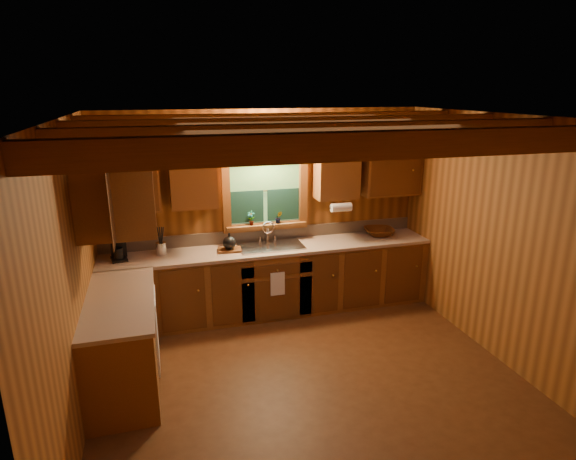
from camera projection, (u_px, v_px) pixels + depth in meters
The scene contains 20 objects.
room at pixel (311, 258), 4.48m from camera, with size 4.20×4.20×4.20m.
ceiling_beams at pixel (313, 130), 4.14m from camera, with size 4.20×2.54×0.18m.
base_cabinets at pixel (238, 295), 5.78m from camera, with size 4.20×2.22×0.86m.
countertop at pixel (238, 260), 5.66m from camera, with size 4.20×2.24×0.04m.
backsplash at pixel (266, 234), 6.31m from camera, with size 4.20×0.02×0.16m, color tan.
dishwasher_panel at pixel (156, 328), 4.97m from camera, with size 0.02×0.60×0.80m, color white.
upper_cabinets at pixel (226, 178), 5.49m from camera, with size 4.19×1.77×0.78m.
window at pixel (265, 194), 6.14m from camera, with size 1.12×0.08×1.00m.
window_sill at pixel (267, 225), 6.21m from camera, with size 1.06×0.14×0.04m, color brown.
wall_sconce at pixel (267, 146), 5.84m from camera, with size 0.45×0.21×0.17m.
paper_towel_roll at pixel (341, 207), 6.11m from camera, with size 0.11×0.11×0.27m, color white.
dish_towel at pixel (278, 284), 5.87m from camera, with size 0.18×0.01×0.30m, color white.
sink at pixel (271, 250), 6.08m from camera, with size 0.82×0.48×0.43m.
coffee_maker at pixel (118, 247), 5.57m from camera, with size 0.17×0.22×0.31m.
utensil_crock at pixel (161, 248), 5.75m from camera, with size 0.12×0.12×0.35m.
cutting_board at pixel (230, 250), 5.90m from camera, with size 0.29×0.20×0.03m, color #542C12.
teakettle at pixel (229, 243), 5.88m from camera, with size 0.16×0.16×0.21m.
wicker_basket at pixel (379, 232), 6.52m from camera, with size 0.40×0.40×0.10m, color #48230C.
potted_plant_left at pixel (251, 218), 6.12m from camera, with size 0.10×0.07×0.19m, color #542C12.
potted_plant_right at pixel (279, 217), 6.21m from camera, with size 0.09×0.07×0.16m, color #542C12.
Camera 1 is at (-1.37, -3.99, 2.84)m, focal length 29.65 mm.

